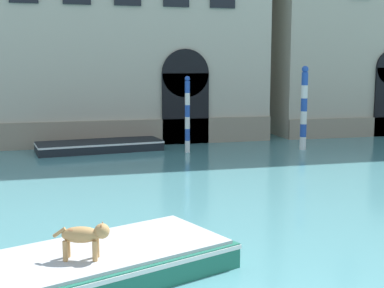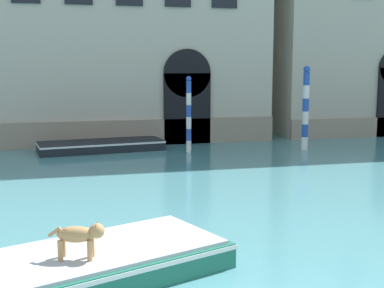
% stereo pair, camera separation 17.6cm
% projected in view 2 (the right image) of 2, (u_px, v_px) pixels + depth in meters
% --- Properties ---
extents(boat_foreground, '(7.79, 4.79, 0.53)m').
position_uv_depth(boat_foreground, '(18.00, 280.00, 8.75)').
color(boat_foreground, '#1E6651').
rests_on(boat_foreground, ground_plane).
extents(dog_on_deck, '(0.94, 0.43, 0.64)m').
position_uv_depth(dog_on_deck, '(80.00, 235.00, 8.97)').
color(dog_on_deck, tan).
rests_on(dog_on_deck, boat_foreground).
extents(boat_moored_near_palazzo, '(5.54, 2.50, 0.43)m').
position_uv_depth(boat_moored_near_palazzo, '(101.00, 146.00, 23.24)').
color(boat_moored_near_palazzo, black).
rests_on(boat_moored_near_palazzo, ground_plane).
extents(mooring_pole_0, '(0.22, 0.22, 3.25)m').
position_uv_depth(mooring_pole_0, '(189.00, 114.00, 22.66)').
color(mooring_pole_0, white).
rests_on(mooring_pole_0, ground_plane).
extents(mooring_pole_1, '(0.29, 0.29, 3.67)m').
position_uv_depth(mooring_pole_1, '(306.00, 108.00, 23.31)').
color(mooring_pole_1, white).
rests_on(mooring_pole_1, ground_plane).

